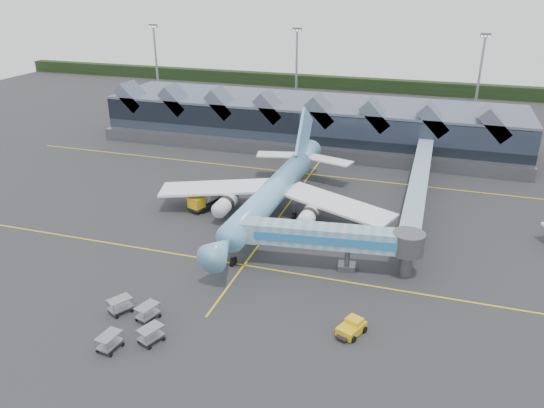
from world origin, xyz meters
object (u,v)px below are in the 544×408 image
(main_airliner, at_px, (274,191))
(jet_bridge, at_px, (341,239))
(fuel_truck, at_px, (211,197))
(pushback_tug, at_px, (351,327))

(main_airliner, xyz_separation_m, jet_bridge, (12.94, -13.03, 0.16))
(fuel_truck, relative_size, pushback_tug, 2.16)
(main_airliner, height_order, fuel_truck, main_airliner)
(jet_bridge, distance_m, fuel_truck, 27.73)
(fuel_truck, height_order, pushback_tug, fuel_truck)
(fuel_truck, bearing_deg, main_airliner, 15.66)
(jet_bridge, bearing_deg, fuel_truck, 143.30)
(main_airliner, relative_size, jet_bridge, 1.89)
(jet_bridge, xyz_separation_m, pushback_tug, (3.76, -12.78, -3.60))
(main_airliner, xyz_separation_m, fuel_truck, (-11.05, 0.61, -2.53))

